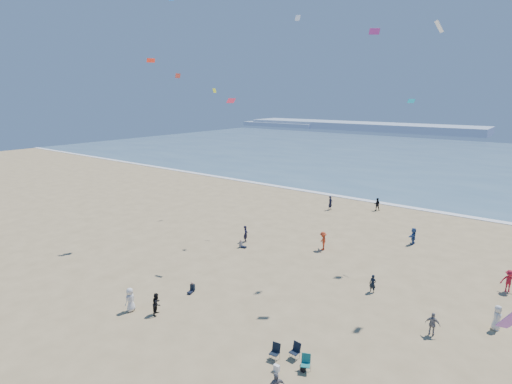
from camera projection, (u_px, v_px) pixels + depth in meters
The scene contains 11 objects.
ground at pixel (139, 383), 21.80m from camera, with size 220.00×220.00×0.00m, color tan.
ocean at pixel (468, 162), 95.44m from camera, with size 220.00×100.00×0.06m, color #476B84.
surf_line at pixel (402, 206), 56.68m from camera, with size 220.00×1.20×0.08m, color white.
headland_far at pixel (358, 126), 188.43m from camera, with size 110.00×20.00×3.20m, color #7A8EA8.
headland_near at pixel (282, 124), 208.16m from camera, with size 40.00×14.00×2.00m, color #7A8EA8.
standing_flyers at pixel (358, 284), 31.39m from camera, with size 28.42×51.45×1.94m.
seated_group at pixel (241, 354), 23.58m from camera, with size 23.53×24.62×0.84m.
chair_cluster at pixel (291, 356), 23.29m from camera, with size 2.73×1.45×1.00m.
white_tote at pixel (277, 368), 22.68m from camera, with size 0.35×0.20×0.40m, color white.
black_backpack at pixel (303, 368), 22.70m from camera, with size 0.30×0.22×0.38m, color black.
kites_aloft at pixel (413, 98), 22.98m from camera, with size 38.22×31.78×25.53m.
Camera 1 is at (16.44, -11.08, 15.26)m, focal length 28.00 mm.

